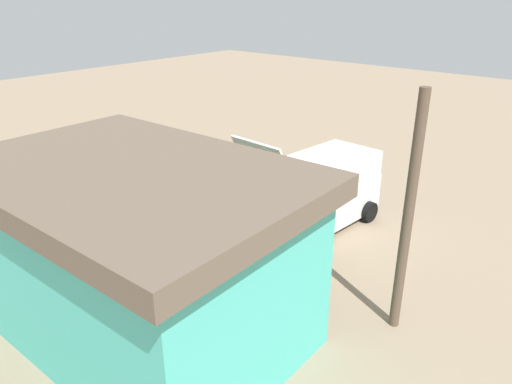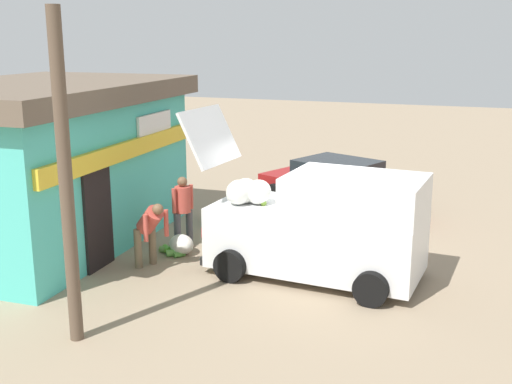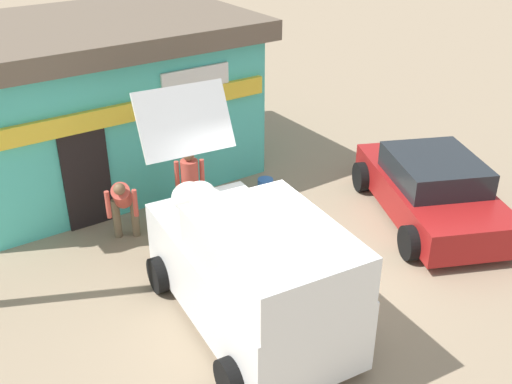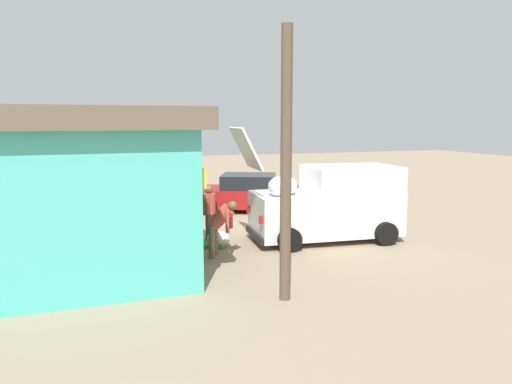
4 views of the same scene
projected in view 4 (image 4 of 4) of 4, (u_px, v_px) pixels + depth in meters
ground_plane at (291, 231)px, 14.12m from camera, size 60.00×60.00×0.00m
storefront_bar at (87, 184)px, 10.96m from camera, size 6.70×4.60×3.48m
delivery_van at (330, 203)px, 13.03m from camera, size 2.39×4.57×3.06m
parked_sedan at (249, 193)px, 17.27m from camera, size 3.29×4.32×1.31m
vendor_standing at (209, 210)px, 12.64m from camera, size 0.53×0.44×1.55m
customer_bending at (220, 223)px, 11.36m from camera, size 0.66×0.72×1.36m
unloaded_banana_pile at (217, 240)px, 12.39m from camera, size 0.77×0.86×0.41m
paint_bucket at (191, 222)px, 14.43m from camera, size 0.34×0.34×0.37m
utility_pole at (286, 167)px, 8.41m from camera, size 0.20×0.20×4.85m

